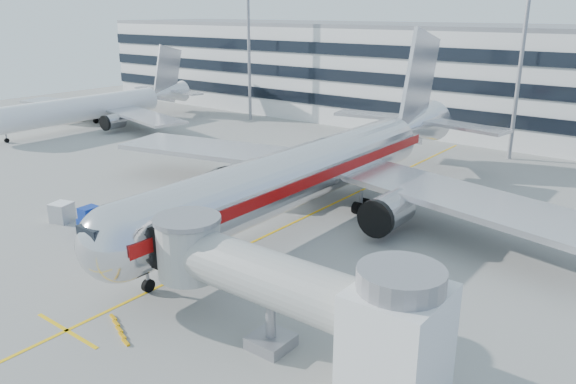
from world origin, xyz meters
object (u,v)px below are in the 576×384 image
Objects in this scene: cargo_container_front at (110,220)px; ramp_worker at (128,212)px; belt_loader at (201,209)px; baggage_tug at (93,221)px; cargo_container_right at (170,197)px; main_jet at (319,167)px; cargo_container_left at (62,212)px.

ramp_worker is at bearing 93.79° from cargo_container_front.
belt_loader reaches higher than baggage_tug.
belt_loader is 4.51m from cargo_container_right.
cargo_container_right is at bearing 67.12° from ramp_worker.
main_jet reaches higher than cargo_container_right.
baggage_tug is at bearing 4.37° from cargo_container_left.
belt_loader is (-7.64, -7.58, -3.58)m from main_jet.
cargo_container_front is at bearing -118.56° from belt_loader.
ramp_worker is at bearing -83.65° from cargo_container_right.
main_jet reaches higher than belt_loader.
belt_loader is at bearing 61.44° from cargo_container_front.
main_jet is at bearing 51.81° from cargo_container_front.
cargo_container_right is (4.13, 8.78, -0.08)m from cargo_container_left.
cargo_container_right is (-0.01, 8.46, -0.12)m from baggage_tug.
cargo_container_right is at bearing 64.81° from cargo_container_left.
cargo_container_front is (-11.41, -14.50, -3.43)m from main_jet.
cargo_container_right is (-12.13, -7.22, -3.45)m from main_jet.
cargo_container_front is 0.85× the size of ramp_worker.
main_jet is 32.52× the size of cargo_container_right.
main_jet is at bearing 52.31° from baggage_tug.
cargo_container_left is 1.28× the size of cargo_container_right.
cargo_container_left is at bearing -135.67° from belt_loader.
ramp_worker is (-3.90, -4.95, 0.33)m from belt_loader.
baggage_tug is 8.46m from cargo_container_right.
cargo_container_right is at bearing 90.10° from baggage_tug.
ramp_worker is at bearing 79.66° from baggage_tug.
main_jet is at bearing 44.54° from cargo_container_left.
cargo_container_front is (0.71, 1.18, -0.10)m from baggage_tug.
ramp_worker reaches higher than cargo_container_left.
baggage_tug is at bearing -127.69° from main_jet.
ramp_worker is at bearing -132.65° from main_jet.
belt_loader is 2.46× the size of cargo_container_left.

